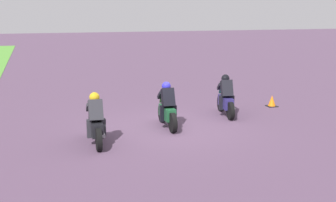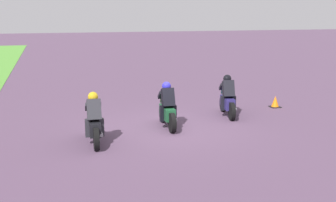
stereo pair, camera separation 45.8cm
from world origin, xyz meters
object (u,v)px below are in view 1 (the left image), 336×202
object	(u,v)px
rider_lane_b	(167,109)
traffic_cone	(272,101)
rider_lane_a	(226,99)
rider_lane_c	(96,123)

from	to	relation	value
rider_lane_b	traffic_cone	distance (m)	5.29
rider_lane_b	traffic_cone	world-z (taller)	rider_lane_b
rider_lane_b	traffic_cone	bearing A→B (deg)	-67.59
rider_lane_a	rider_lane_b	size ratio (longest dim) A/B	1.00
rider_lane_a	rider_lane_b	distance (m)	2.73
rider_lane_b	rider_lane_c	distance (m)	2.78
rider_lane_a	traffic_cone	size ratio (longest dim) A/B	4.53
rider_lane_c	traffic_cone	size ratio (longest dim) A/B	4.54
rider_lane_a	rider_lane_c	size ratio (longest dim) A/B	1.00
rider_lane_c	rider_lane_b	bearing A→B (deg)	-63.09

